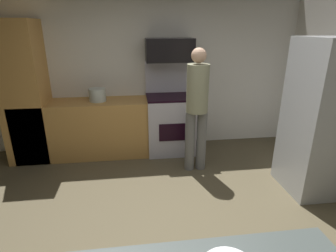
% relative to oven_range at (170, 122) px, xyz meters
% --- Properties ---
extents(ground_plane, '(5.20, 4.80, 0.02)m').
position_rel_oven_range_xyz_m(ground_plane, '(-0.30, -1.97, -0.52)').
color(ground_plane, brown).
extents(wall_back, '(5.20, 0.12, 2.60)m').
position_rel_oven_range_xyz_m(wall_back, '(-0.30, 0.37, 0.79)').
color(wall_back, silver).
rests_on(wall_back, ground).
extents(lower_cabinet_run, '(2.40, 0.60, 0.90)m').
position_rel_oven_range_xyz_m(lower_cabinet_run, '(-1.20, 0.01, -0.06)').
color(lower_cabinet_run, '#B88443').
rests_on(lower_cabinet_run, ground).
extents(cabinet_column, '(0.60, 0.60, 2.10)m').
position_rel_oven_range_xyz_m(cabinet_column, '(-2.20, 0.01, 0.54)').
color(cabinet_column, '#B88443').
rests_on(cabinet_column, ground).
extents(oven_range, '(0.76, 0.65, 1.48)m').
position_rel_oven_range_xyz_m(oven_range, '(0.00, 0.00, 0.00)').
color(oven_range, '#B7B3C1').
rests_on(oven_range, ground).
extents(microwave, '(0.74, 0.38, 0.35)m').
position_rel_oven_range_xyz_m(microwave, '(0.00, 0.09, 1.14)').
color(microwave, black).
rests_on(microwave, oven_range).
extents(refrigerator, '(0.83, 0.76, 1.89)m').
position_rel_oven_range_xyz_m(refrigerator, '(1.73, -1.39, 0.43)').
color(refrigerator, '#B2B6BA').
rests_on(refrigerator, ground).
extents(person_cook, '(0.31, 0.30, 1.74)m').
position_rel_oven_range_xyz_m(person_cook, '(0.27, -0.70, 0.47)').
color(person_cook, slate).
rests_on(person_cook, ground).
extents(stock_pot, '(0.26, 0.26, 0.20)m').
position_rel_oven_range_xyz_m(stock_pot, '(-1.14, 0.01, 0.49)').
color(stock_pot, '#B2BDB6').
rests_on(stock_pot, lower_cabinet_run).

